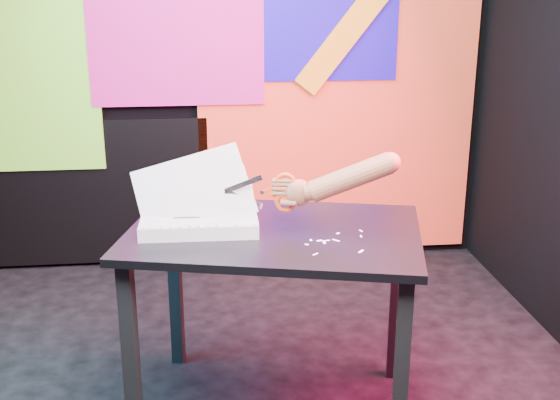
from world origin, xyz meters
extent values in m
cube|color=black|center=(0.00, 0.00, 0.00)|extent=(3.00, 3.00, 0.01)
cube|color=black|center=(0.00, 1.50, 1.35)|extent=(3.00, 0.01, 2.70)
cube|color=black|center=(0.00, -1.50, 1.35)|extent=(3.00, 0.01, 2.70)
cube|color=#F14027|center=(0.65, 1.47, 0.85)|extent=(1.60, 0.02, 1.60)
cube|color=#1808BE|center=(0.55, 1.46, 1.45)|extent=(0.85, 0.02, 0.75)
cube|color=#C4197E|center=(-0.25, 1.45, 1.35)|extent=(0.95, 0.02, 0.80)
cube|color=#70E730|center=(-1.05, 1.46, 1.10)|extent=(0.75, 0.02, 1.00)
cube|color=black|center=(-0.75, 1.47, 0.45)|extent=(1.30, 0.02, 0.85)
cube|color=#252525|center=(-0.40, -0.23, 0.36)|extent=(0.06, 0.06, 0.72)
cube|color=#252525|center=(-0.26, 0.34, 0.36)|extent=(0.06, 0.06, 0.72)
cube|color=#252525|center=(0.52, -0.45, 0.36)|extent=(0.06, 0.06, 0.72)
cube|color=#252525|center=(0.65, 0.12, 0.36)|extent=(0.06, 0.06, 0.72)
cube|color=#37363B|center=(0.13, -0.06, 0.73)|extent=(1.20, 0.94, 0.03)
cube|color=beige|center=(-0.14, 0.00, 0.78)|extent=(0.43, 0.32, 0.05)
cube|color=white|center=(-0.14, 0.00, 0.80)|extent=(0.43, 0.32, 0.00)
cube|color=white|center=(-0.14, 0.00, 0.81)|extent=(0.41, 0.30, 0.13)
cube|color=white|center=(-0.15, 0.02, 0.83)|extent=(0.44, 0.28, 0.22)
cube|color=white|center=(-0.16, 0.03, 0.88)|extent=(0.47, 0.24, 0.31)
cylinder|color=black|center=(-0.34, -0.14, 0.80)|extent=(0.01, 0.01, 0.00)
cylinder|color=black|center=(-0.31, -0.14, 0.80)|extent=(0.01, 0.01, 0.00)
cylinder|color=black|center=(-0.27, -0.14, 0.80)|extent=(0.01, 0.01, 0.00)
cylinder|color=black|center=(-0.24, -0.14, 0.80)|extent=(0.01, 0.01, 0.00)
cylinder|color=black|center=(-0.21, -0.14, 0.80)|extent=(0.01, 0.01, 0.00)
cylinder|color=black|center=(-0.18, -0.14, 0.80)|extent=(0.01, 0.01, 0.00)
cylinder|color=black|center=(-0.15, -0.14, 0.80)|extent=(0.01, 0.01, 0.00)
cylinder|color=black|center=(-0.11, -0.14, 0.80)|extent=(0.01, 0.01, 0.00)
cylinder|color=black|center=(-0.08, -0.14, 0.80)|extent=(0.01, 0.01, 0.00)
cylinder|color=black|center=(-0.05, -0.14, 0.80)|extent=(0.01, 0.01, 0.00)
cylinder|color=black|center=(-0.02, -0.14, 0.80)|extent=(0.01, 0.01, 0.00)
cylinder|color=black|center=(0.02, -0.14, 0.80)|extent=(0.01, 0.01, 0.00)
cylinder|color=black|center=(0.05, -0.14, 0.80)|extent=(0.01, 0.01, 0.00)
cylinder|color=black|center=(-0.33, 0.15, 0.80)|extent=(0.01, 0.01, 0.00)
cylinder|color=black|center=(-0.30, 0.15, 0.80)|extent=(0.01, 0.01, 0.00)
cylinder|color=black|center=(-0.27, 0.15, 0.80)|extent=(0.01, 0.01, 0.00)
cylinder|color=black|center=(-0.24, 0.15, 0.80)|extent=(0.01, 0.01, 0.00)
cylinder|color=black|center=(-0.20, 0.15, 0.80)|extent=(0.01, 0.01, 0.00)
cylinder|color=black|center=(-0.17, 0.15, 0.80)|extent=(0.01, 0.01, 0.00)
cylinder|color=black|center=(-0.14, 0.15, 0.80)|extent=(0.01, 0.01, 0.00)
cylinder|color=black|center=(-0.11, 0.15, 0.80)|extent=(0.01, 0.01, 0.00)
cylinder|color=black|center=(-0.07, 0.15, 0.80)|extent=(0.01, 0.01, 0.00)
cylinder|color=black|center=(-0.04, 0.15, 0.80)|extent=(0.01, 0.01, 0.00)
cylinder|color=black|center=(-0.01, 0.14, 0.80)|extent=(0.01, 0.01, 0.00)
cylinder|color=black|center=(0.02, 0.14, 0.80)|extent=(0.01, 0.01, 0.00)
cylinder|color=black|center=(0.05, 0.14, 0.80)|extent=(0.01, 0.01, 0.00)
cube|color=black|center=(-0.24, 0.06, 0.80)|extent=(0.08, 0.01, 0.00)
cube|color=black|center=(-0.12, 0.04, 0.80)|extent=(0.06, 0.01, 0.00)
cube|color=black|center=(-0.19, -0.04, 0.80)|extent=(0.10, 0.01, 0.00)
cube|color=silver|center=(0.02, 0.00, 0.91)|extent=(0.14, 0.03, 0.07)
cube|color=silver|center=(0.02, 0.00, 0.85)|extent=(0.14, 0.03, 0.07)
cylinder|color=silver|center=(0.09, -0.01, 0.88)|extent=(0.02, 0.02, 0.02)
cube|color=red|center=(0.11, -0.02, 0.87)|extent=(0.05, 0.02, 0.03)
cube|color=red|center=(0.11, -0.02, 0.89)|extent=(0.05, 0.02, 0.03)
torus|color=red|center=(0.17, -0.03, 0.92)|extent=(0.08, 0.03, 0.08)
torus|color=red|center=(0.17, -0.03, 0.84)|extent=(0.08, 0.03, 0.08)
ellipsoid|color=brown|center=(0.22, -0.04, 0.88)|extent=(0.10, 0.06, 0.10)
cylinder|color=brown|center=(0.17, -0.03, 0.88)|extent=(0.08, 0.03, 0.02)
cylinder|color=brown|center=(0.17, -0.03, 0.89)|extent=(0.07, 0.03, 0.02)
cylinder|color=brown|center=(0.17, -0.03, 0.91)|extent=(0.07, 0.03, 0.02)
cylinder|color=brown|center=(0.17, -0.03, 0.92)|extent=(0.06, 0.03, 0.02)
cylinder|color=brown|center=(0.19, -0.04, 0.84)|extent=(0.07, 0.05, 0.03)
cylinder|color=brown|center=(0.27, -0.04, 0.88)|extent=(0.07, 0.08, 0.07)
cylinder|color=brown|center=(0.41, -0.07, 0.94)|extent=(0.32, 0.14, 0.19)
sphere|color=brown|center=(0.54, -0.09, 1.00)|extent=(0.08, 0.08, 0.08)
cube|color=white|center=(0.29, -0.21, 0.75)|extent=(0.01, 0.02, 0.00)
cube|color=white|center=(0.24, -0.31, 0.75)|extent=(0.02, 0.02, 0.00)
cube|color=white|center=(0.25, -0.18, 0.75)|extent=(0.01, 0.02, 0.00)
cube|color=white|center=(0.43, -0.16, 0.75)|extent=(0.01, 0.02, 0.00)
cube|color=white|center=(0.23, -0.22, 0.75)|extent=(0.01, 0.01, 0.00)
cube|color=white|center=(0.33, -0.19, 0.75)|extent=(0.03, 0.03, 0.00)
cube|color=white|center=(0.35, -0.12, 0.75)|extent=(0.02, 0.02, 0.00)
cube|color=white|center=(0.44, -0.11, 0.75)|extent=(0.01, 0.02, 0.00)
cube|color=white|center=(0.28, -0.19, 0.75)|extent=(0.02, 0.02, 0.00)
cube|color=white|center=(0.30, -0.19, 0.75)|extent=(0.02, 0.01, 0.00)
cube|color=white|center=(0.40, -0.30, 0.75)|extent=(0.03, 0.03, 0.00)
camera|label=1|loc=(-0.11, -2.46, 1.63)|focal=45.00mm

